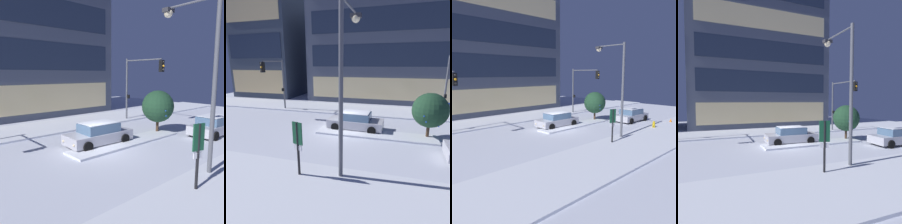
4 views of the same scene
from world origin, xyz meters
TOP-DOWN VIEW (x-y plane):
  - ground at (0.00, 0.00)m, footprint 52.00×52.00m
  - curb_strip_far at (0.00, 7.97)m, footprint 52.00×5.20m
  - median_strip at (2.63, 0.14)m, footprint 9.00×1.80m
  - car_near at (9.09, -2.66)m, footprint 4.54×2.28m
  - car_far at (0.94, 1.20)m, footprint 4.68×2.23m
  - traffic_light_corner_far_right at (8.57, 4.44)m, footprint 0.32×4.57m
  - street_lamp_arched at (1.65, -5.30)m, footprint 0.56×2.94m
  - parking_info_sign at (-0.33, -6.51)m, footprint 0.55×0.21m
  - decorated_tree_median at (6.45, 0.63)m, footprint 2.50×2.50m

SIDE VIEW (x-z plane):
  - ground at x=0.00m, z-range 0.00..0.00m
  - curb_strip_far at x=0.00m, z-range 0.00..0.14m
  - median_strip at x=2.63m, z-range 0.00..0.14m
  - car_near at x=9.09m, z-range -0.04..1.46m
  - car_far at x=0.94m, z-range -0.04..1.46m
  - parking_info_sign at x=-0.33m, z-range 0.38..3.15m
  - decorated_tree_median at x=6.45m, z-range 0.43..3.81m
  - traffic_light_corner_far_right at x=8.57m, z-range 1.15..7.26m
  - street_lamp_arched at x=1.65m, z-range 1.19..9.18m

